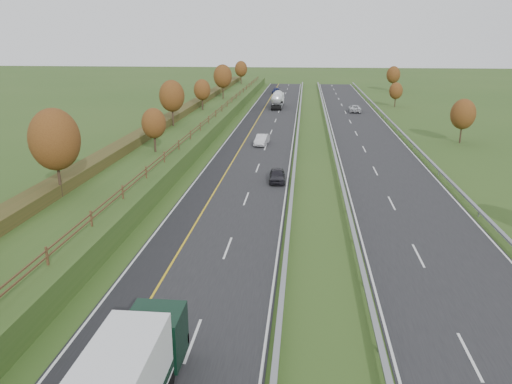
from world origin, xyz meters
TOP-DOWN VIEW (x-y plane):
  - ground at (8.00, 55.00)m, footprint 400.00×400.00m
  - near_carriageway at (0.00, 60.00)m, footprint 10.50×200.00m
  - far_carriageway at (16.50, 60.00)m, footprint 10.50×200.00m
  - hard_shoulder at (-3.75, 60.00)m, footprint 3.00×200.00m
  - lane_markings at (6.40, 59.88)m, footprint 26.75×200.00m
  - embankment_left at (-13.00, 60.00)m, footprint 12.00×200.00m
  - hedge_left at (-15.00, 60.00)m, footprint 2.20×180.00m
  - fence_left at (-8.50, 59.59)m, footprint 0.12×189.06m
  - median_barrier_near at (5.70, 60.00)m, footprint 0.32×200.00m
  - median_barrier_far at (10.80, 60.00)m, footprint 0.32×200.00m
  - outer_barrier_far at (22.30, 60.00)m, footprint 0.32×200.00m
  - trees_left at (-12.64, 56.63)m, footprint 6.64×164.30m
  - trees_far at (29.80, 89.21)m, footprint 8.45×118.60m
  - road_tanker at (0.58, 101.46)m, footprint 2.40×11.22m
  - car_dark_near at (3.93, 41.30)m, footprint 1.93×4.32m
  - car_silver_mid at (0.60, 60.55)m, footprint 2.08×4.73m
  - car_small_far at (-1.37, 130.00)m, footprint 2.19×5.09m
  - car_oncoming at (17.20, 95.74)m, footprint 2.57×5.32m

SIDE VIEW (x-z plane):
  - ground at x=8.00m, z-range 0.00..0.00m
  - near_carriageway at x=0.00m, z-range 0.00..0.04m
  - far_carriageway at x=16.50m, z-range 0.00..0.04m
  - hard_shoulder at x=-3.75m, z-range 0.00..0.04m
  - lane_markings at x=6.40m, z-range 0.04..0.05m
  - median_barrier_near at x=5.70m, z-range 0.26..0.97m
  - median_barrier_far at x=10.80m, z-range 0.26..0.97m
  - outer_barrier_far at x=22.30m, z-range 0.26..0.97m
  - car_dark_near at x=3.93m, z-range 0.04..1.48m
  - car_oncoming at x=17.20m, z-range 0.04..1.50m
  - car_small_far at x=-1.37m, z-range 0.04..1.50m
  - car_silver_mid at x=0.60m, z-range 0.04..1.55m
  - embankment_left at x=-13.00m, z-range 0.00..2.00m
  - road_tanker at x=0.58m, z-range 0.13..3.59m
  - hedge_left at x=-15.00m, z-range 2.00..3.10m
  - fence_left at x=-8.50m, z-range 2.13..3.33m
  - trees_far at x=29.80m, z-range 0.69..7.81m
  - trees_left at x=-12.64m, z-range 2.53..10.20m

